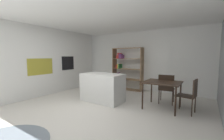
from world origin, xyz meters
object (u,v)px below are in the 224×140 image
dining_chair_far (166,87)px  dining_chair_window_side (190,93)px  dining_table (162,85)px  kitchen_island (103,87)px  built_in_oven (68,63)px  open_bookshelf (125,69)px

dining_chair_far → dining_chair_window_side: bearing=139.5°
dining_table → kitchen_island: bearing=-167.8°
dining_table → dining_chair_window_side: dining_chair_window_side is taller
built_in_oven → dining_chair_window_side: 4.86m
open_bookshelf → kitchen_island: bearing=-83.6°
dining_chair_window_side → kitchen_island: bearing=-73.3°
built_in_oven → open_bookshelf: size_ratio=0.32×
dining_chair_window_side → built_in_oven: bearing=-82.7°
open_bookshelf → dining_table: 2.63m
kitchen_island → open_bookshelf: 2.07m
dining_chair_far → open_bookshelf: bearing=-34.9°
open_bookshelf → dining_chair_window_side: size_ratio=2.04×
open_bookshelf → dining_chair_far: bearing=-28.6°
built_in_oven → open_bookshelf: bearing=37.4°
built_in_oven → kitchen_island: (2.25, -0.45, -0.75)m
built_in_oven → open_bookshelf: 2.57m
built_in_oven → dining_chair_far: built_in_oven is taller
dining_chair_window_side → dining_chair_far: dining_chair_far is taller
kitchen_island → dining_chair_window_side: (2.57, 0.38, 0.08)m
built_in_oven → dining_chair_far: bearing=5.7°
built_in_oven → open_bookshelf: open_bookshelf is taller
kitchen_island → dining_chair_far: dining_chair_far is taller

